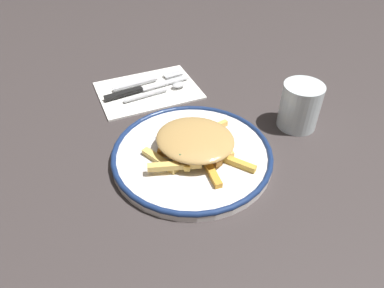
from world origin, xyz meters
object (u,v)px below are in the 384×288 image
(water_glass, at_px, (301,107))
(spoon, at_px, (166,89))
(plate, at_px, (192,154))
(fork, at_px, (149,81))
(knife, at_px, (140,89))
(fries_heap, at_px, (194,143))
(napkin, at_px, (148,90))

(water_glass, bearing_deg, spoon, -140.04)
(plate, bearing_deg, fork, 176.09)
(knife, bearing_deg, fries_heap, 3.58)
(fork, bearing_deg, fries_heap, -3.03)
(water_glass, bearing_deg, fork, -142.84)
(fries_heap, distance_m, napkin, 0.26)
(plate, height_order, water_glass, water_glass)
(fries_heap, distance_m, water_glass, 0.23)
(fork, distance_m, knife, 0.04)
(fries_heap, height_order, napkin, fries_heap)
(plate, bearing_deg, spoon, 169.61)
(knife, height_order, water_glass, water_glass)
(fork, xyz_separation_m, knife, (0.03, -0.03, 0.00))
(plate, relative_size, napkin, 1.29)
(fork, xyz_separation_m, spoon, (0.05, 0.02, 0.00))
(napkin, distance_m, knife, 0.02)
(fries_heap, relative_size, fork, 1.10)
(napkin, distance_m, water_glass, 0.35)
(plate, distance_m, knife, 0.26)
(plate, distance_m, fork, 0.29)
(plate, relative_size, fork, 1.67)
(water_glass, bearing_deg, fries_heap, -90.93)
(napkin, bearing_deg, fries_heap, -0.65)
(fries_heap, bearing_deg, knife, -176.42)
(fork, relative_size, knife, 0.84)
(plate, bearing_deg, fries_heap, 82.50)
(napkin, height_order, spoon, spoon)
(fries_heap, relative_size, water_glass, 2.08)
(spoon, bearing_deg, plate, -10.39)
(plate, height_order, napkin, plate)
(napkin, xyz_separation_m, water_glass, (0.26, 0.23, 0.04))
(fries_heap, bearing_deg, napkin, 179.35)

